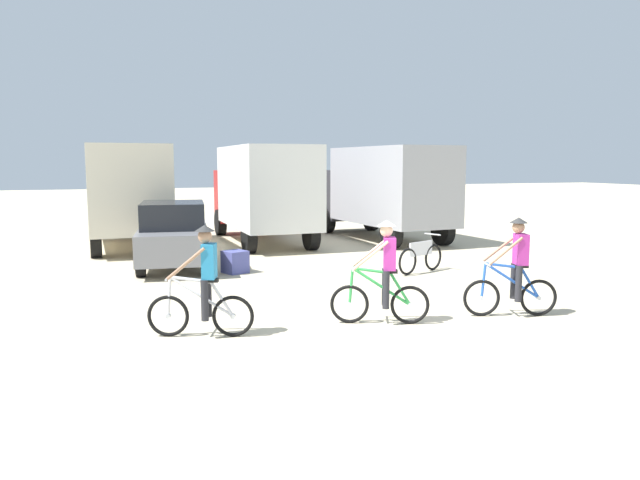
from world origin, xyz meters
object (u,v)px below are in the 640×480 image
Objects in this scene: box_truck_grey_hauler at (384,188)px; supply_crate at (235,262)px; bicycle_spare at (421,257)px; box_truck_white_box at (263,189)px; cyclist_near_camera at (514,271)px; cyclist_cowboy_hat at (383,276)px; cyclist_orange_shirt at (203,285)px; sedan_parked at (174,235)px; box_truck_cream_rv at (125,191)px.

supply_crate is at bearing -143.12° from box_truck_grey_hauler.
box_truck_white_box is at bearing 108.54° from bicycle_spare.
box_truck_grey_hauler is at bearing 76.42° from cyclist_near_camera.
cyclist_near_camera reaches higher than supply_crate.
cyclist_near_camera is at bearing -97.51° from bicycle_spare.
cyclist_cowboy_hat is 3.20× the size of supply_crate.
cyclist_orange_shirt is at bearing -128.30° from box_truck_grey_hauler.
sedan_parked is 2.41× the size of cyclist_near_camera.
box_truck_cream_rv is 0.98× the size of box_truck_grey_hauler.
box_truck_grey_hauler is 11.83m from cyclist_cowboy_hat.
box_truck_white_box reaches higher than cyclist_near_camera.
sedan_parked is at bearing -130.88° from box_truck_white_box.
cyclist_near_camera is 1.13× the size of bicycle_spare.
supply_crate is (1.64, 5.45, -0.56)m from cyclist_orange_shirt.
box_truck_cream_rv is at bearing 171.26° from box_truck_white_box.
box_truck_grey_hauler reaches higher than bicycle_spare.
box_truck_cream_rv is 4.21× the size of bicycle_spare.
cyclist_orange_shirt is 5.72m from supply_crate.
supply_crate is (2.41, -6.15, -1.59)m from box_truck_cream_rv.
box_truck_white_box reaches higher than cyclist_cowboy_hat.
cyclist_near_camera is (6.31, -12.19, -1.03)m from box_truck_cream_rv.
box_truck_white_box reaches higher than cyclist_orange_shirt.
box_truck_white_box is 11.23m from cyclist_cowboy_hat.
cyclist_cowboy_hat is at bearing 172.39° from cyclist_near_camera.
box_truck_grey_hauler is (4.40, -0.54, 0.00)m from box_truck_white_box.
box_truck_cream_rv is at bearing 111.37° from supply_crate.
cyclist_near_camera is 4.54m from bicycle_spare.
supply_crate is (-6.54, -4.91, -1.59)m from box_truck_grey_hauler.
cyclist_cowboy_hat is (-0.71, -11.16, -1.03)m from box_truck_white_box.
box_truck_cream_rv is 13.76m from cyclist_near_camera.
cyclist_near_camera is (2.48, -0.33, 0.00)m from cyclist_cowboy_hat.
cyclist_near_camera reaches higher than sedan_parked.
cyclist_orange_shirt is at bearing -106.73° from supply_crate.
box_truck_grey_hauler reaches higher than sedan_parked.
bicycle_spare is (-2.05, -6.47, -1.48)m from box_truck_grey_hauler.
sedan_parked is 6.86m from cyclist_orange_shirt.
bicycle_spare is at bearing -19.15° from supply_crate.
cyclist_near_camera is (5.27, -7.44, -0.04)m from sedan_parked.
box_truck_cream_rv is at bearing 131.81° from bicycle_spare.
box_truck_grey_hauler is at bearing -7.91° from box_truck_cream_rv.
box_truck_white_box is 6.07m from supply_crate.
box_truck_grey_hauler is 12.16× the size of supply_crate.
cyclist_cowboy_hat is 5.91m from supply_crate.
cyclist_cowboy_hat is at bearing -126.47° from bicycle_spare.
cyclist_cowboy_hat is 5.18m from bicycle_spare.
box_truck_cream_rv is 3.74× the size of cyclist_orange_shirt.
cyclist_orange_shirt is 5.57m from cyclist_near_camera.
cyclist_orange_shirt is at bearing -92.27° from sedan_parked.
cyclist_orange_shirt and cyclist_near_camera have the same top height.
cyclist_cowboy_hat is at bearing -4.79° from cyclist_orange_shirt.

